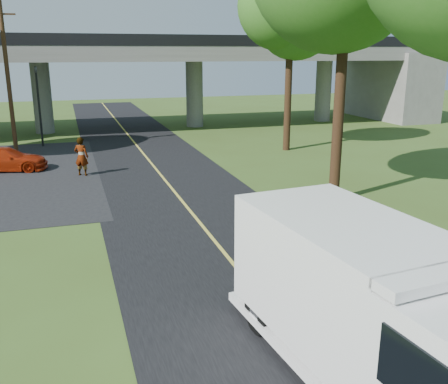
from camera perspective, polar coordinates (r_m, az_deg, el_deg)
name	(u,v)px	position (r m, az deg, el deg)	size (l,w,h in m)	color
ground	(289,333)	(11.71, 7.45, -15.72)	(120.00, 120.00, 0.00)	#3B511D
road	(186,206)	(20.42, -4.36, -1.63)	(7.00, 90.00, 0.02)	black
lane_line	(186,206)	(20.41, -4.37, -1.57)	(0.12, 90.00, 0.01)	gold
overpass	(120,72)	(41.26, -11.76, 13.28)	(54.00, 10.00, 7.30)	slate
traffic_signal	(38,98)	(35.15, -20.46, 10.05)	(0.18, 0.22, 5.20)	black
utility_pole	(8,78)	(33.18, -23.46, 11.89)	(1.60, 0.26, 9.00)	#472D19
tree_right_far	(295,13)	(31.95, 8.13, 19.55)	(5.77, 5.67, 10.99)	#382314
step_van	(370,303)	(9.79, 16.34, -12.05)	(3.31, 7.33, 2.98)	white
red_sedan	(5,159)	(28.81, -23.73, 3.45)	(1.73, 4.26, 1.24)	#A8260A
pedestrian	(81,157)	(26.23, -15.98, 3.92)	(0.72, 0.47, 1.98)	gray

